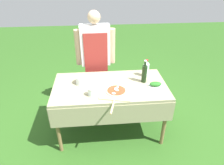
# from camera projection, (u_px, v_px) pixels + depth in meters

# --- Properties ---
(ground_plane) EXTENTS (12.00, 12.00, 0.00)m
(ground_plane) POSITION_uv_depth(u_px,v_px,m) (110.00, 129.00, 3.04)
(ground_plane) COLOR #2D5B1E
(prep_table) EXTENTS (1.51, 0.81, 0.79)m
(prep_table) POSITION_uv_depth(u_px,v_px,m) (110.00, 91.00, 2.68)
(prep_table) COLOR gray
(prep_table) RESTS_ON ground
(person_cook) EXTENTS (0.61, 0.21, 1.62)m
(person_cook) POSITION_uv_depth(u_px,v_px,m) (96.00, 55.00, 3.08)
(person_cook) COLOR #333D56
(person_cook) RESTS_ON ground
(pizza_on_peel) EXTENTS (0.46, 0.66, 0.05)m
(pizza_on_peel) POSITION_uv_depth(u_px,v_px,m) (116.00, 92.00, 2.48)
(pizza_on_peel) COLOR #D1B27F
(pizza_on_peel) RESTS_ON prep_table
(oil_bottle) EXTENTS (0.07, 0.07, 0.32)m
(oil_bottle) POSITION_uv_depth(u_px,v_px,m) (144.00, 73.00, 2.65)
(oil_bottle) COLOR black
(oil_bottle) RESTS_ON prep_table
(water_bottle) EXTENTS (0.08, 0.08, 0.25)m
(water_bottle) POSITION_uv_depth(u_px,v_px,m) (146.00, 68.00, 2.79)
(water_bottle) COLOR silver
(water_bottle) RESTS_ON prep_table
(herb_container) EXTENTS (0.18, 0.11, 0.06)m
(herb_container) POSITION_uv_depth(u_px,v_px,m) (155.00, 84.00, 2.60)
(herb_container) COLOR silver
(herb_container) RESTS_ON prep_table
(mixing_tub) EXTENTS (0.15, 0.15, 0.11)m
(mixing_tub) POSITION_uv_depth(u_px,v_px,m) (82.00, 80.00, 2.65)
(mixing_tub) COLOR silver
(mixing_tub) RESTS_ON prep_table
(sauce_jar) EXTENTS (0.09, 0.09, 0.10)m
(sauce_jar) POSITION_uv_depth(u_px,v_px,m) (91.00, 92.00, 2.41)
(sauce_jar) COLOR silver
(sauce_jar) RESTS_ON prep_table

